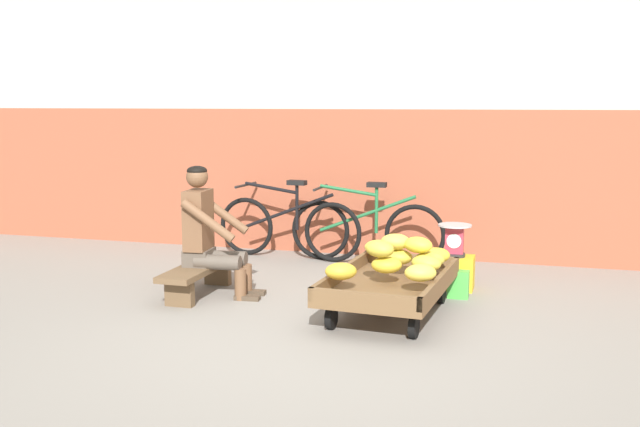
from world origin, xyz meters
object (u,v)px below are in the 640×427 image
(bicycle_near_left, at_px, (288,226))
(bicycle_far_left, at_px, (367,229))
(vendor_seated, at_px, (208,232))
(low_bench, at_px, (200,273))
(weighing_scale, at_px, (455,240))
(plastic_crate, at_px, (454,272))
(shopping_bag, at_px, (458,284))
(banana_cart, at_px, (390,286))

(bicycle_near_left, relative_size, bicycle_far_left, 1.00)
(bicycle_near_left, bearing_deg, vendor_seated, -96.21)
(low_bench, distance_m, weighing_scale, 2.30)
(low_bench, xyz_separation_m, plastic_crate, (2.13, 0.83, -0.05))
(plastic_crate, relative_size, bicycle_near_left, 0.22)
(low_bench, distance_m, shopping_bag, 2.26)
(bicycle_near_left, bearing_deg, banana_cart, -51.66)
(bicycle_far_left, relative_size, shopping_bag, 6.92)
(plastic_crate, distance_m, shopping_bag, 0.32)
(vendor_seated, bearing_deg, shopping_bag, 13.55)
(plastic_crate, xyz_separation_m, weighing_scale, (0.00, -0.00, 0.30))
(weighing_scale, distance_m, bicycle_near_left, 2.05)
(weighing_scale, xyz_separation_m, bicycle_far_left, (-1.00, 0.88, -0.10))
(vendor_seated, distance_m, bicycle_far_left, 2.00)
(plastic_crate, distance_m, weighing_scale, 0.30)
(bicycle_near_left, bearing_deg, bicycle_far_left, 1.87)
(banana_cart, xyz_separation_m, low_bench, (-1.73, 0.17, -0.04))
(low_bench, relative_size, weighing_scale, 3.68)
(banana_cart, distance_m, bicycle_far_left, 1.97)
(low_bench, xyz_separation_m, bicycle_far_left, (1.13, 1.70, 0.15))
(bicycle_near_left, bearing_deg, weighing_scale, -24.51)
(plastic_crate, relative_size, weighing_scale, 1.20)
(weighing_scale, distance_m, bicycle_far_left, 1.33)
(vendor_seated, distance_m, plastic_crate, 2.24)
(banana_cart, distance_m, shopping_bag, 0.84)
(bicycle_far_left, bearing_deg, bicycle_near_left, -178.13)
(banana_cart, distance_m, low_bench, 1.74)
(shopping_bag, bearing_deg, bicycle_far_left, 132.17)
(bicycle_far_left, xyz_separation_m, shopping_bag, (1.07, -1.18, -0.23))
(banana_cart, height_order, shopping_bag, banana_cart)
(banana_cart, bearing_deg, shopping_bag, 55.40)
(vendor_seated, relative_size, shopping_bag, 4.75)
(banana_cart, relative_size, vendor_seated, 1.32)
(banana_cart, distance_m, weighing_scale, 1.09)
(vendor_seated, bearing_deg, bicycle_near_left, 83.79)
(banana_cart, relative_size, plastic_crate, 4.17)
(banana_cart, relative_size, bicycle_far_left, 0.90)
(vendor_seated, relative_size, bicycle_near_left, 0.69)
(shopping_bag, bearing_deg, bicycle_near_left, 149.09)
(low_bench, bearing_deg, bicycle_far_left, 56.46)
(bicycle_near_left, distance_m, bicycle_far_left, 0.86)
(banana_cart, xyz_separation_m, bicycle_near_left, (-1.46, 1.84, 0.11))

